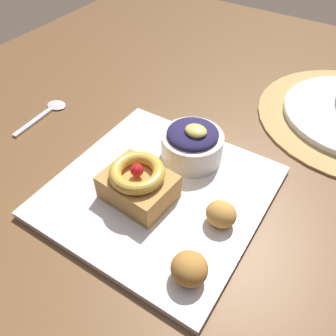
{
  "coord_description": "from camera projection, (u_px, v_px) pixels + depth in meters",
  "views": [
    {
      "loc": [
        0.2,
        -0.5,
        1.13
      ],
      "look_at": [
        0.0,
        -0.2,
        0.77
      ],
      "focal_mm": 37.14,
      "sensor_mm": 36.0,
      "label": 1
    }
  ],
  "objects": [
    {
      "name": "spoon",
      "position": [
        47.0,
        112.0,
        0.67
      ],
      "size": [
        0.04,
        0.13,
        0.0
      ],
      "rotation": [
        0.0,
        0.0,
        1.63
      ],
      "color": "silver",
      "rests_on": "dining_table"
    },
    {
      "name": "cake_slice",
      "position": [
        138.0,
        183.0,
        0.49
      ],
      "size": [
        0.1,
        0.08,
        0.06
      ],
      "rotation": [
        0.0,
        0.0,
        -0.08
      ],
      "color": "#C68E47",
      "rests_on": "front_plate"
    },
    {
      "name": "berry_ramekin",
      "position": [
        192.0,
        143.0,
        0.55
      ],
      "size": [
        0.1,
        0.1,
        0.07
      ],
      "color": "silver",
      "rests_on": "front_plate"
    },
    {
      "name": "fritter_front",
      "position": [
        189.0,
        268.0,
        0.41
      ],
      "size": [
        0.05,
        0.04,
        0.04
      ],
      "primitive_type": "ellipsoid",
      "color": "#BC7F38",
      "rests_on": "front_plate"
    },
    {
      "name": "fritter_middle",
      "position": [
        221.0,
        214.0,
        0.46
      ],
      "size": [
        0.04,
        0.04,
        0.04
      ],
      "primitive_type": "ellipsoid",
      "color": "gold",
      "rests_on": "front_plate"
    },
    {
      "name": "dining_table",
      "position": [
        218.0,
        155.0,
        0.72
      ],
      "size": [
        1.24,
        1.12,
        0.73
      ],
      "color": "brown",
      "rests_on": "ground_plane"
    },
    {
      "name": "ground_plane",
      "position": [
        199.0,
        295.0,
        1.17
      ],
      "size": [
        8.0,
        8.0,
        0.0
      ],
      "primitive_type": "plane",
      "color": "brown"
    },
    {
      "name": "front_plate",
      "position": [
        161.0,
        192.0,
        0.52
      ],
      "size": [
        0.3,
        0.3,
        0.01
      ],
      "primitive_type": "cube",
      "color": "white",
      "rests_on": "dining_table"
    }
  ]
}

